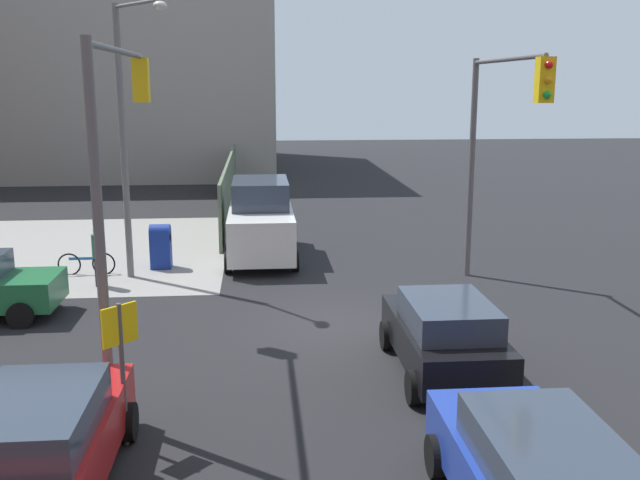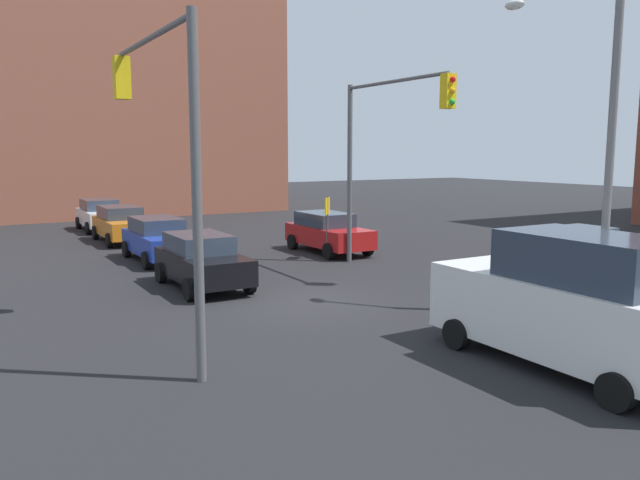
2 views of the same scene
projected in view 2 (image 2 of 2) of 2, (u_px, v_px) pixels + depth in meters
name	position (u px, v px, depth m)	size (l,w,h in m)	color
ground_plane	(301.00, 300.00, 17.37)	(120.00, 120.00, 0.00)	black
building_brick_west	(49.00, 40.00, 42.11)	(16.00, 28.00, 23.21)	#93513D
traffic_signal_nw_corner	(385.00, 136.00, 20.98)	(5.60, 0.36, 6.50)	#59595B
traffic_signal_se_corner	(160.00, 125.00, 12.41)	(5.49, 0.36, 6.50)	#59595B
street_lamp_corner	(595.00, 127.00, 15.29)	(2.26, 1.77, 8.00)	slate
warning_sign_two_way	(327.00, 217.00, 23.79)	(0.48, 0.48, 2.40)	#4C4C4C
mailbox_blue	(618.00, 297.00, 14.45)	(0.56, 0.64, 1.43)	navy
hatchback_red	(328.00, 232.00, 25.55)	(4.35, 2.02, 1.62)	#B21919
hatchback_green	(568.00, 252.00, 20.52)	(2.02, 4.33, 1.62)	#1E6638
coupe_white	(100.00, 214.00, 32.63)	(4.12, 2.02, 1.62)	white
hatchback_orange	(121.00, 223.00, 28.49)	(4.47, 2.02, 1.62)	orange
sedan_black	(202.00, 260.00, 18.90)	(4.12, 2.02, 1.62)	black
coupe_blue	(159.00, 239.00, 23.57)	(4.33, 2.02, 1.62)	#1E389E
van_white_delivery	(570.00, 303.00, 11.79)	(5.40, 2.32, 2.62)	white
pedestrian_crossing	(586.00, 270.00, 16.89)	(0.36, 0.36, 1.78)	#2D664C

